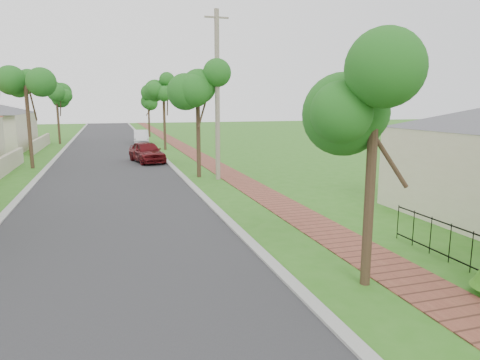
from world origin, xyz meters
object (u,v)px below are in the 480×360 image
parked_car_white (141,137)px  near_tree (374,111)px  parked_car_red (147,152)px  utility_pole (217,96)px

parked_car_white → near_tree: size_ratio=0.82×
near_tree → parked_car_red: bearing=97.7°
parked_car_white → near_tree: near_tree is taller
parked_car_red → parked_car_white: bearing=75.4°
parked_car_red → parked_car_white: size_ratio=1.05×
parked_car_red → parked_car_white: 13.73m
utility_pole → parked_car_red: bearing=111.5°
utility_pole → parked_car_white: bearing=96.2°
near_tree → utility_pole: bearing=89.6°
parked_car_red → utility_pole: (2.95, -7.51, 3.55)m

